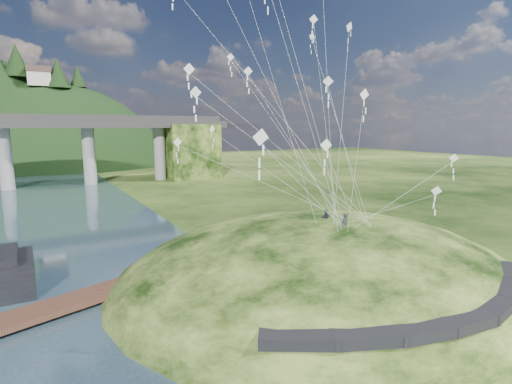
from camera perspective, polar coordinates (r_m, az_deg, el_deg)
ground at (r=29.05m, az=-1.00°, el=-16.14°), size 320.00×320.00×0.00m
grass_hill at (r=35.29m, az=9.18°, el=-14.15°), size 36.00×32.00×13.00m
footpath at (r=26.20m, az=25.33°, el=-15.01°), size 22.29×5.84×0.83m
wooden_dock at (r=32.15m, az=-21.30°, el=-13.23°), size 15.99×7.36×1.14m
kite_flyers at (r=32.58m, az=11.13°, el=-2.69°), size 0.95×3.18×1.86m
kite_swarm at (r=31.29m, az=3.02°, el=18.07°), size 21.00×17.27×20.17m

